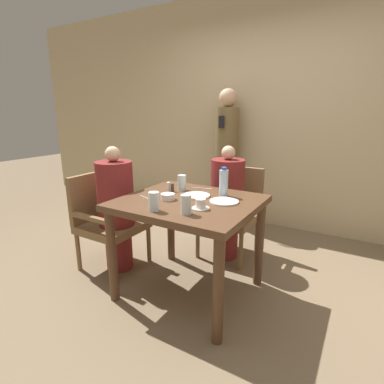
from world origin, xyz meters
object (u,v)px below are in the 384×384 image
at_px(teacup_with_saucer, 201,205).
at_px(water_bottle, 224,183).
at_px(standing_host, 226,153).
at_px(diner_in_left_chair, 116,208).
at_px(glass_tall_near, 154,201).
at_px(glass_tall_far, 186,204).
at_px(diner_in_far_chair, 227,202).
at_px(chair_left_side, 106,217).
at_px(plate_main_right, 224,201).
at_px(bowl_small, 168,197).
at_px(chair_far_side, 232,208).
at_px(glass_tall_mid, 182,183).
at_px(plate_main_left, 196,195).

distance_m(teacup_with_saucer, water_bottle, 0.38).
bearing_deg(standing_host, diner_in_left_chair, -101.74).
height_order(glass_tall_near, glass_tall_far, same).
bearing_deg(water_bottle, diner_in_far_chair, 110.38).
relative_size(chair_left_side, plate_main_right, 4.07).
bearing_deg(diner_in_far_chair, water_bottle, -69.62).
bearing_deg(diner_in_left_chair, bowl_small, -7.21).
bearing_deg(diner_in_left_chair, plate_main_right, 4.30).
distance_m(chair_far_side, glass_tall_mid, 0.76).
bearing_deg(bowl_small, standing_host, 99.57).
distance_m(plate_main_right, water_bottle, 0.20).
relative_size(standing_host, glass_tall_mid, 13.03).
xyz_separation_m(chair_left_side, glass_tall_far, (1.05, -0.28, 0.37)).
bearing_deg(water_bottle, bowl_small, -135.88).
relative_size(diner_in_left_chair, plate_main_right, 5.28).
bearing_deg(glass_tall_mid, glass_tall_near, -76.79).
distance_m(chair_left_side, plate_main_right, 1.20).
height_order(teacup_with_saucer, glass_tall_far, glass_tall_far).
xyz_separation_m(plate_main_left, plate_main_right, (0.26, -0.04, 0.00)).
bearing_deg(chair_left_side, plate_main_left, 7.10).
xyz_separation_m(diner_in_left_chair, plate_main_right, (1.02, 0.08, 0.20)).
distance_m(chair_left_side, standing_host, 1.74).
bearing_deg(standing_host, bowl_small, -80.43).
bearing_deg(teacup_with_saucer, plate_main_right, 70.99).
xyz_separation_m(bowl_small, water_bottle, (0.32, 0.31, 0.08)).
xyz_separation_m(water_bottle, glass_tall_mid, (-0.38, -0.01, -0.04)).
height_order(chair_far_side, plate_main_left, chair_far_side).
bearing_deg(diner_in_left_chair, teacup_with_saucer, -8.61).
height_order(chair_left_side, bowl_small, chair_left_side).
xyz_separation_m(diner_in_left_chair, diner_in_far_chair, (0.76, 0.71, -0.01)).
xyz_separation_m(diner_in_left_chair, standing_host, (0.34, 1.62, 0.32)).
distance_m(glass_tall_near, glass_tall_far, 0.22).
relative_size(diner_in_far_chair, glass_tall_far, 8.63).
distance_m(diner_in_left_chair, water_bottle, 1.01).
bearing_deg(diner_in_left_chair, plate_main_left, 8.39).
bearing_deg(teacup_with_saucer, water_bottle, 90.24).
xyz_separation_m(diner_in_left_chair, plate_main_left, (0.76, 0.11, 0.20)).
bearing_deg(glass_tall_mid, diner_in_left_chair, -159.20).
distance_m(plate_main_right, teacup_with_saucer, 0.23).
relative_size(standing_host, glass_tall_near, 13.03).
relative_size(diner_in_left_chair, glass_tall_mid, 8.78).
xyz_separation_m(diner_in_left_chair, chair_far_side, (0.76, 0.85, -0.11)).
distance_m(diner_in_left_chair, plate_main_left, 0.79).
distance_m(standing_host, glass_tall_mid, 1.42).
height_order(diner_in_far_chair, glass_tall_mid, diner_in_far_chair).
xyz_separation_m(chair_far_side, bowl_small, (-0.14, -0.93, 0.33)).
bearing_deg(water_bottle, glass_tall_mid, -177.74).
bearing_deg(chair_left_side, diner_in_far_chair, 38.15).
relative_size(bowl_small, glass_tall_mid, 0.82).
relative_size(diner_in_left_chair, teacup_with_saucer, 9.27).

